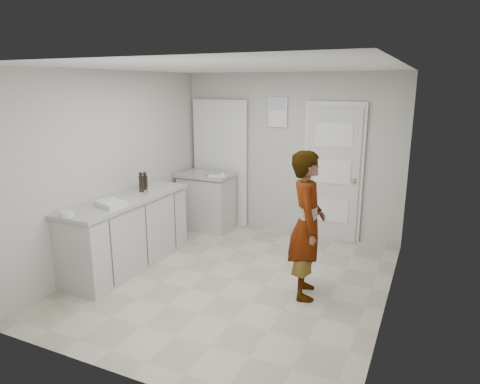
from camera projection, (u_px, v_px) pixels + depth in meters
The scene contains 12 objects.
ground at pixel (235, 279), 5.24m from camera, with size 4.00×4.00×0.00m, color #A8A08D.
room_shell at pixel (278, 168), 6.78m from camera, with size 4.00×4.00×4.00m.
main_counter at pixel (128, 234), 5.55m from camera, with size 0.64×1.96×0.93m.
side_counter at pixel (207, 203), 7.01m from camera, with size 0.84×0.61×0.93m.
person at pixel (307, 225), 4.67m from camera, with size 0.60×0.40×1.65m, color silver.
cake_mix_box at pixel (144, 182), 5.91m from camera, with size 0.10×0.05×0.17m, color #A07550.
spice_jar at pixel (149, 190), 5.69m from camera, with size 0.05×0.05×0.07m, color tan.
oil_cruet_a at pixel (145, 181), 5.81m from camera, with size 0.06×0.06×0.25m.
oil_cruet_b at pixel (141, 182), 5.68m from camera, with size 0.06×0.06×0.27m.
baking_dish at pixel (111, 204), 5.04m from camera, with size 0.40×0.34×0.06m.
egg_bowl at pixel (67, 214), 4.65m from camera, with size 0.14×0.14×0.05m.
papers at pixel (216, 174), 6.79m from camera, with size 0.26×0.33×0.01m, color white.
Camera 1 is at (2.08, -4.35, 2.32)m, focal length 32.00 mm.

